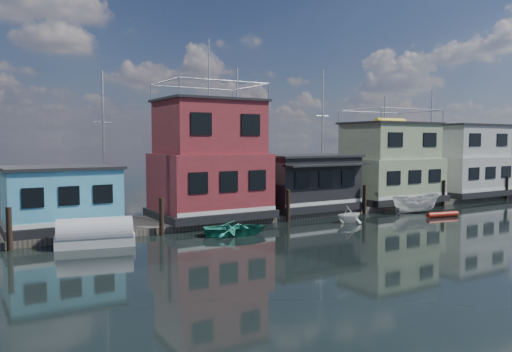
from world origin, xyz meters
TOP-DOWN VIEW (x-y plane):
  - ground at (0.00, 0.00)m, footprint 160.00×160.00m
  - dock at (0.00, 12.00)m, footprint 48.00×5.00m
  - houseboat_blue at (-18.00, 12.00)m, footprint 6.40×4.90m
  - houseboat_red at (-8.50, 12.00)m, footprint 7.40×5.90m
  - houseboat_dark at (-0.50, 11.98)m, footprint 7.40×6.10m
  - houseboat_green at (8.50, 12.00)m, footprint 8.40×5.90m
  - houseboat_white at (18.50, 12.00)m, footprint 8.40×5.90m
  - pilings at (-0.33, 9.20)m, footprint 42.28×0.28m
  - background_masts at (4.76, 18.00)m, footprint 36.40×0.16m
  - tarp_runabout at (-17.06, 8.11)m, footprint 4.21×2.42m
  - dinghy_white at (-0.62, 6.87)m, footprint 2.29×2.01m
  - red_kayak at (6.84, 5.19)m, footprint 2.67×0.82m
  - dinghy_teal at (-9.28, 6.98)m, footprint 4.36×3.61m
  - motorboat at (6.80, 7.64)m, footprint 4.18×2.61m

SIDE VIEW (x-z plane):
  - ground at x=0.00m, z-range 0.00..0.00m
  - red_kayak at x=6.84m, z-range 0.00..0.39m
  - dock at x=0.00m, z-range 0.00..0.40m
  - dinghy_teal at x=-9.28m, z-range 0.00..0.78m
  - dinghy_white at x=-0.62m, z-range 0.00..1.15m
  - tarp_runabout at x=-17.06m, z-range -0.20..1.40m
  - motorboat at x=6.80m, z-range 0.00..1.51m
  - pilings at x=-0.33m, z-range 0.00..2.20m
  - houseboat_blue at x=-18.00m, z-range 0.38..4.04m
  - houseboat_dark at x=-0.50m, z-range 0.39..4.45m
  - houseboat_white at x=18.50m, z-range 0.21..6.87m
  - houseboat_green at x=8.50m, z-range 0.03..7.06m
  - houseboat_red at x=-8.50m, z-range -1.83..10.03m
  - background_masts at x=4.76m, z-range -0.45..11.55m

